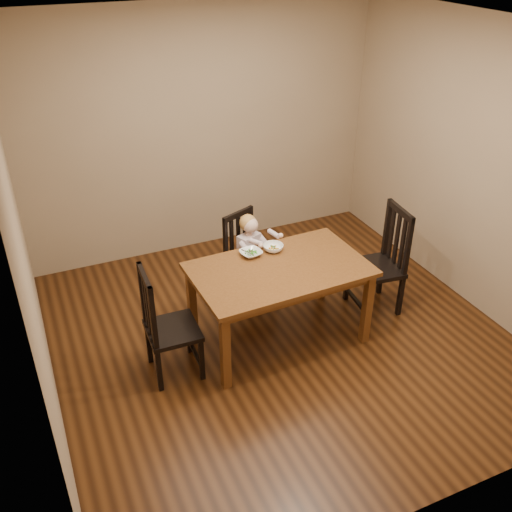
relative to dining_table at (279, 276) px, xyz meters
name	(u,v)px	position (x,y,z in m)	size (l,w,h in m)	color
room	(284,205)	(0.02, 0.00, 0.68)	(4.01, 4.01, 2.71)	#49270F
dining_table	(279,276)	(0.00, 0.00, 0.00)	(1.55, 0.96, 0.76)	#532F13
chair_child	(247,259)	(0.00, 0.72, -0.22)	(0.52, 0.51, 0.93)	black
chair_left	(166,326)	(-1.05, -0.05, -0.18)	(0.43, 0.45, 1.02)	black
chair_right	(381,262)	(1.12, 0.05, -0.16)	(0.49, 0.51, 1.07)	black
toddler	(250,250)	(0.01, 0.68, -0.10)	(0.29, 0.36, 0.50)	silver
bowl_peas	(251,253)	(-0.15, 0.29, 0.11)	(0.19, 0.19, 0.05)	white
bowl_veg	(273,248)	(0.07, 0.29, 0.12)	(0.19, 0.19, 0.06)	white
fork	(248,253)	(-0.19, 0.27, 0.13)	(0.10, 0.09, 0.05)	silver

